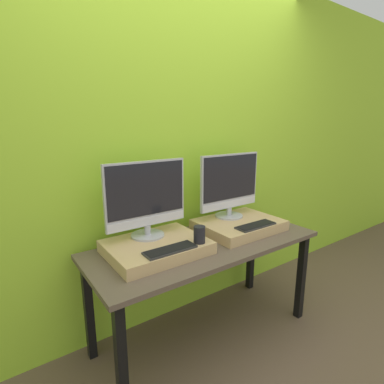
% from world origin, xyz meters
% --- Properties ---
extents(ground_plane, '(12.00, 12.00, 0.00)m').
position_xyz_m(ground_plane, '(0.00, 0.00, 0.00)').
color(ground_plane, brown).
extents(wall_back, '(8.00, 0.04, 2.60)m').
position_xyz_m(wall_back, '(0.00, 0.71, 1.30)').
color(wall_back, '#9ED12D').
rests_on(wall_back, ground_plane).
extents(workbench, '(1.56, 0.64, 0.71)m').
position_xyz_m(workbench, '(0.00, 0.32, 0.63)').
color(workbench, brown).
rests_on(workbench, ground_plane).
extents(wooden_riser_left, '(0.58, 0.45, 0.07)m').
position_xyz_m(wooden_riser_left, '(-0.35, 0.37, 0.74)').
color(wooden_riser_left, tan).
rests_on(wooden_riser_left, workbench).
extents(monitor_left, '(0.53, 0.21, 0.48)m').
position_xyz_m(monitor_left, '(-0.35, 0.48, 1.03)').
color(monitor_left, '#B2B2B7').
rests_on(monitor_left, wooden_riser_left).
extents(keyboard_left, '(0.31, 0.11, 0.01)m').
position_xyz_m(keyboard_left, '(-0.35, 0.20, 0.79)').
color(keyboard_left, '#2D2D2D').
rests_on(keyboard_left, wooden_riser_left).
extents(mug, '(0.07, 0.07, 0.10)m').
position_xyz_m(mug, '(-0.14, 0.20, 0.83)').
color(mug, black).
rests_on(mug, wooden_riser_left).
extents(wooden_riser_right, '(0.58, 0.45, 0.07)m').
position_xyz_m(wooden_riser_right, '(0.35, 0.37, 0.74)').
color(wooden_riser_right, tan).
rests_on(wooden_riser_right, workbench).
extents(monitor_right, '(0.53, 0.21, 0.48)m').
position_xyz_m(monitor_right, '(0.35, 0.48, 1.03)').
color(monitor_right, '#B2B2B7').
rests_on(monitor_right, wooden_riser_right).
extents(keyboard_right, '(0.31, 0.11, 0.01)m').
position_xyz_m(keyboard_right, '(0.35, 0.20, 0.79)').
color(keyboard_right, '#2D2D2D').
rests_on(keyboard_right, wooden_riser_right).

